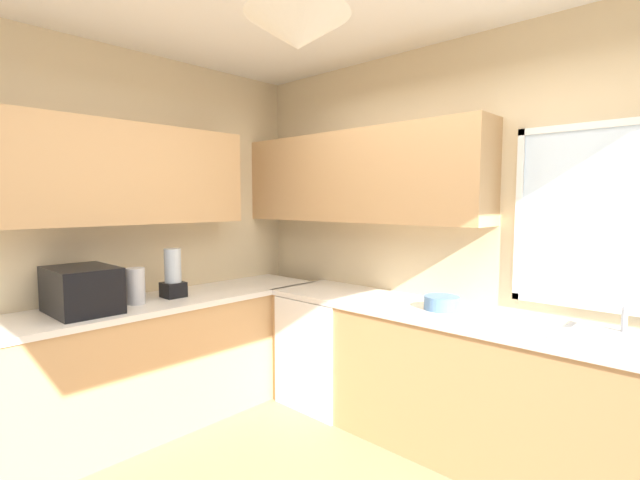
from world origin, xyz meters
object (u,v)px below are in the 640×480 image
(bowl, at_px, (442,303))
(kettle, at_px, (136,286))
(blender_appliance, at_px, (173,275))
(dishwasher, at_px, (328,349))
(microwave, at_px, (82,290))
(sink_assembly, at_px, (618,338))

(bowl, bearing_deg, kettle, -141.40)
(blender_appliance, bearing_deg, dishwasher, 55.77)
(dishwasher, bearing_deg, bowl, 1.76)
(microwave, bearing_deg, sink_assembly, 32.10)
(bowl, distance_m, blender_appliance, 1.92)
(kettle, height_order, bowl, kettle)
(dishwasher, bearing_deg, blender_appliance, -124.23)
(sink_assembly, distance_m, blender_appliance, 2.80)
(microwave, height_order, sink_assembly, microwave)
(bowl, xyz_separation_m, blender_appliance, (-1.63, -1.00, 0.12))
(dishwasher, xyz_separation_m, blender_appliance, (-0.66, -0.97, 0.64))
(sink_assembly, xyz_separation_m, blender_appliance, (-2.61, -1.01, 0.15))
(kettle, height_order, blender_appliance, blender_appliance)
(microwave, xyz_separation_m, kettle, (0.02, 0.34, -0.02))
(dishwasher, distance_m, microwave, 1.84)
(kettle, height_order, sink_assembly, kettle)
(kettle, distance_m, sink_assembly, 2.90)
(blender_appliance, bearing_deg, microwave, -90.00)
(microwave, height_order, kettle, microwave)
(kettle, bearing_deg, bowl, 38.60)
(sink_assembly, bearing_deg, kettle, -153.41)
(dishwasher, distance_m, sink_assembly, 2.01)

